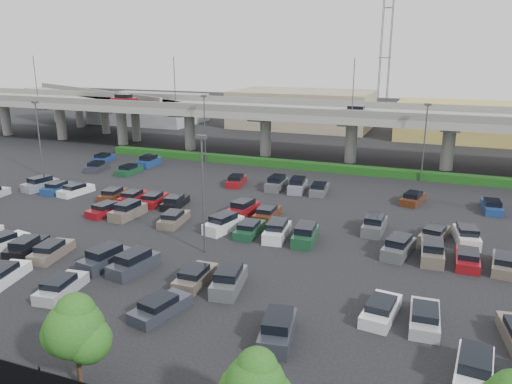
% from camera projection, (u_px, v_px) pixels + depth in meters
% --- Properties ---
extents(ground, '(280.00, 280.00, 0.00)m').
position_uv_depth(ground, '(241.00, 223.00, 50.57)').
color(ground, black).
extents(overpass, '(150.00, 13.00, 15.80)m').
position_uv_depth(overpass, '(319.00, 116.00, 77.37)').
color(overpass, gray).
rests_on(overpass, ground).
extents(on_ramp, '(50.93, 30.13, 8.80)m').
position_uv_depth(on_ramp, '(92.00, 98.00, 105.27)').
color(on_ramp, gray).
rests_on(on_ramp, ground).
extents(hedge, '(66.00, 1.60, 1.10)m').
position_uv_depth(hedge, '(307.00, 166.00, 72.82)').
color(hedge, '#154213').
rests_on(hedge, ground).
extents(fence, '(70.00, 0.10, 2.00)m').
position_uv_depth(fence, '(25.00, 381.00, 25.25)').
color(fence, black).
rests_on(fence, ground).
extents(tree_row, '(65.07, 3.66, 5.94)m').
position_uv_depth(tree_row, '(52.00, 324.00, 25.58)').
color(tree_row, '#332316').
rests_on(tree_row, ground).
extents(parked_cars, '(63.06, 41.66, 1.67)m').
position_uv_depth(parked_cars, '(223.00, 231.00, 46.81)').
color(parked_cars, '#52565A').
rests_on(parked_cars, ground).
extents(light_poles, '(66.90, 48.38, 10.30)m').
position_uv_depth(light_poles, '(211.00, 156.00, 52.05)').
color(light_poles, '#4A494E').
rests_on(light_poles, ground).
extents(distant_buildings, '(138.00, 24.00, 9.00)m').
position_uv_depth(distant_buildings, '(416.00, 117.00, 100.62)').
color(distant_buildings, slate).
rests_on(distant_buildings, ground).
extents(comm_tower, '(2.40, 2.40, 30.00)m').
position_uv_depth(comm_tower, '(385.00, 55.00, 111.13)').
color(comm_tower, '#4A494E').
rests_on(comm_tower, ground).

